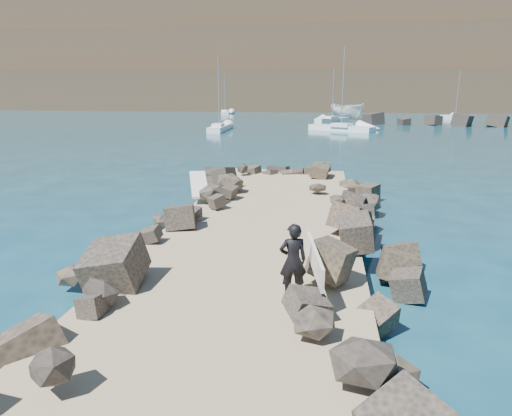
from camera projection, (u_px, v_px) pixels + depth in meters
The scene contains 14 objects.
ground at pixel (261, 245), 14.68m from camera, with size 800.00×800.00×0.00m, color #0F384C.
jetty at pixel (251, 259), 12.69m from camera, with size 6.00×26.00×0.60m, color #8C7759.
riprap_left at pixel (157, 241), 13.53m from camera, with size 2.60×22.00×1.00m, color black.
riprap_right at pixel (356, 251), 12.70m from camera, with size 2.60×22.00×1.00m, color #262321.
headland at pixel (350, 58), 162.42m from camera, with size 360.00×140.00×32.00m, color #2D4919.
surfboard_resting at pixel (199, 187), 18.46m from camera, with size 0.65×2.62×0.09m, color silver.
boat_imported at pixel (347, 111), 78.09m from camera, with size 2.67×7.11×2.74m, color white.
surfer_with_board at pixel (296, 260), 9.48m from camera, with size 1.00×1.97×1.61m.
sailboat_a at pixel (219, 128), 55.28m from camera, with size 1.76×7.27×8.70m.
sailboat_f at pixel (454, 110), 103.62m from camera, with size 2.91×5.54×6.74m.
sailboat_b at pixel (332, 120), 70.69m from camera, with size 5.39×6.10×8.11m.
sailboat_e at pixel (225, 113), 92.78m from camera, with size 2.82×7.07×8.35m.
sailboat_d at pixel (455, 118), 76.44m from camera, with size 3.54×6.79×8.09m.
sailboat_c at pixel (341, 128), 55.56m from camera, with size 8.06×5.92×9.91m.
Camera 1 is at (1.90, -13.77, 4.85)m, focal length 32.00 mm.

